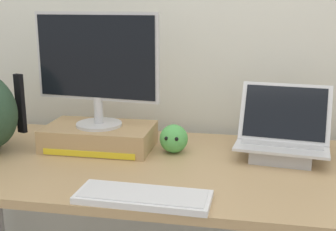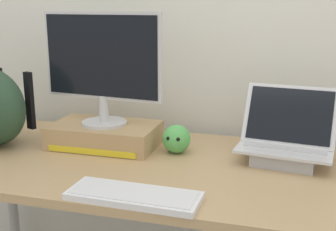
% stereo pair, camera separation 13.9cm
% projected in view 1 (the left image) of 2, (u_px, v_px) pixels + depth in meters
% --- Properties ---
extents(back_wall, '(7.00, 0.10, 2.60)m').
position_uv_depth(back_wall, '(189.00, 4.00, 1.95)').
color(back_wall, silver).
rests_on(back_wall, ground).
extents(desk, '(2.01, 0.80, 0.73)m').
position_uv_depth(desk, '(168.00, 178.00, 1.63)').
color(desk, tan).
rests_on(desk, ground).
extents(toner_box_yellow, '(0.43, 0.26, 0.09)m').
position_uv_depth(toner_box_yellow, '(100.00, 137.00, 1.78)').
color(toner_box_yellow, tan).
rests_on(toner_box_yellow, desk).
extents(desktop_monitor, '(0.51, 0.18, 0.45)m').
position_uv_depth(desktop_monitor, '(97.00, 65.00, 1.71)').
color(desktop_monitor, silver).
rests_on(desktop_monitor, toner_box_yellow).
extents(open_laptop, '(0.36, 0.28, 0.27)m').
position_uv_depth(open_laptop, '(282.00, 143.00, 1.66)').
color(open_laptop, '#ADADB2').
rests_on(open_laptop, desk).
extents(external_keyboard, '(0.41, 0.16, 0.02)m').
position_uv_depth(external_keyboard, '(143.00, 197.00, 1.31)').
color(external_keyboard, white).
rests_on(external_keyboard, desk).
extents(plush_toy, '(0.11, 0.11, 0.11)m').
position_uv_depth(plush_toy, '(174.00, 139.00, 1.72)').
color(plush_toy, '#56B256').
rests_on(plush_toy, desk).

